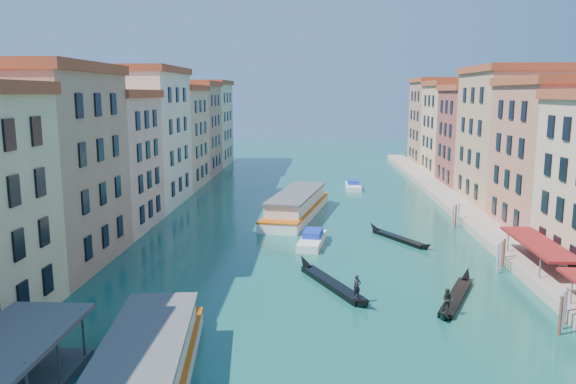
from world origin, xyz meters
The scene contains 11 objects.
left_bank_palazzos centered at (-26.00, 64.68, 9.71)m, with size 12.80×128.40×21.00m.
right_bank_palazzos centered at (30.00, 65.00, 9.75)m, with size 12.80×128.40×21.00m.
quay centered at (22.00, 65.00, 0.50)m, with size 4.00×140.00×1.00m, color gray.
mooring_poles_right centered at (19.10, 28.80, 1.30)m, with size 1.44×54.24×3.20m.
vaporetto_near centered at (-8.64, 14.48, 1.46)m, with size 7.32×22.17×3.24m.
vaporetto_far centered at (-1.64, 63.76, 1.52)m, with size 9.32×23.31×3.38m.
gondola_fore centered at (2.49, 34.30, 0.45)m, with size 6.94×12.47×2.69m.
gondola_right centered at (12.72, 31.44, 0.47)m, with size 5.83×11.68×2.47m.
gondola_far centered at (10.68, 51.00, 0.33)m, with size 6.72×10.24×1.63m.
motorboat_mid centered at (0.64, 48.48, 0.62)m, with size 3.51×7.98×1.60m.
motorboat_far centered at (7.79, 86.61, 0.60)m, with size 2.47×7.49×1.54m.
Camera 1 is at (0.92, -13.75, 17.11)m, focal length 35.00 mm.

